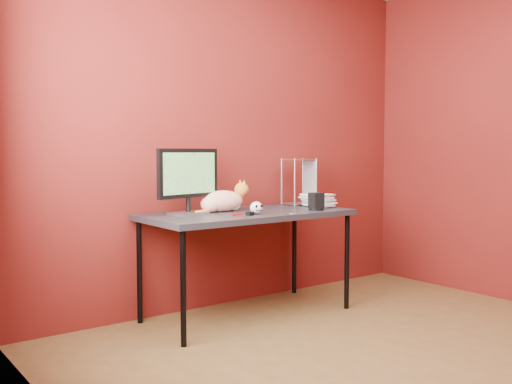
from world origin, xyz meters
TOP-DOWN VIEW (x-y plane):
  - room at (0.00, 0.00)m, footprint 3.52×3.52m
  - desk at (-0.15, 1.37)m, footprint 1.50×0.70m
  - monitor at (-0.58, 1.47)m, footprint 0.51×0.21m
  - cat at (-0.28, 1.49)m, footprint 0.48×0.19m
  - skull_mug at (-0.19, 1.21)m, footprint 0.09×0.09m
  - speaker at (0.31, 1.16)m, footprint 0.11×0.11m
  - book_stack at (0.42, 1.35)m, footprint 0.21×0.26m
  - wire_rack at (0.50, 1.56)m, footprint 0.23×0.19m
  - pocket_knife at (-0.35, 1.22)m, footprint 0.07×0.03m
  - black_gadget at (-0.28, 1.17)m, footprint 0.06×0.05m
  - washer at (0.02, 1.08)m, footprint 0.05×0.05m

SIDE VIEW (x-z plane):
  - desk at x=-0.15m, z-range 0.32..1.07m
  - washer at x=0.02m, z-range 0.75..0.75m
  - pocket_knife at x=-0.35m, z-range 0.75..0.76m
  - black_gadget at x=-0.28m, z-range 0.75..0.78m
  - skull_mug at x=-0.19m, z-range 0.75..0.84m
  - speaker at x=0.31m, z-range 0.75..0.87m
  - cat at x=-0.28m, z-range 0.72..0.94m
  - wire_rack at x=0.50m, z-range 0.75..1.12m
  - monitor at x=-0.58m, z-range 0.78..1.22m
  - book_stack at x=0.42m, z-range 0.75..1.89m
  - room at x=0.00m, z-range 0.14..2.75m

